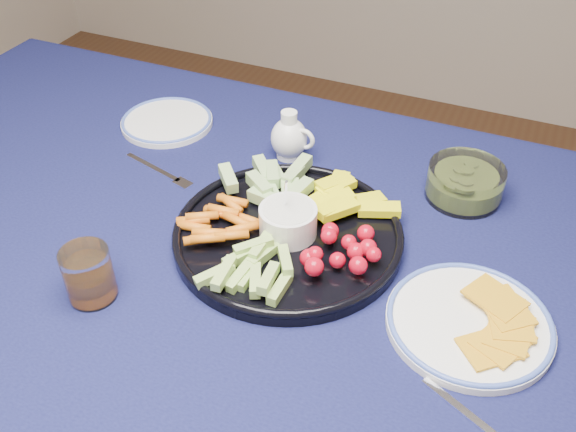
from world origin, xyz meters
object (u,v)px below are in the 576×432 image
at_px(cheese_plate, 470,321).
at_px(side_plate_extra, 167,121).
at_px(creamer_pitcher, 290,138).
at_px(juice_tumbler, 89,277).
at_px(dining_table, 240,317).
at_px(crudite_platter, 287,230).
at_px(pickle_bowl, 465,184).

height_order(cheese_plate, side_plate_extra, cheese_plate).
height_order(creamer_pitcher, juice_tumbler, creamer_pitcher).
bearing_deg(side_plate_extra, juice_tumbler, -70.90).
xyz_separation_m(dining_table, cheese_plate, (0.32, 0.04, 0.10)).
bearing_deg(side_plate_extra, crudite_platter, -32.07).
height_order(pickle_bowl, side_plate_extra, pickle_bowl).
bearing_deg(juice_tumbler, pickle_bowl, 45.46).
height_order(cheese_plate, juice_tumbler, juice_tumbler).
relative_size(juice_tumbler, side_plate_extra, 0.45).
bearing_deg(juice_tumbler, creamer_pitcher, 75.27).
xyz_separation_m(crudite_platter, juice_tumbler, (-0.20, -0.21, 0.01)).
distance_m(creamer_pitcher, side_plate_extra, 0.26).
distance_m(dining_table, pickle_bowl, 0.42).
distance_m(cheese_plate, side_plate_extra, 0.70).
bearing_deg(crudite_platter, dining_table, -109.32).
relative_size(dining_table, cheese_plate, 7.68).
distance_m(dining_table, cheese_plate, 0.34).
bearing_deg(dining_table, juice_tumbler, -145.43).
relative_size(dining_table, creamer_pitcher, 18.47).
height_order(pickle_bowl, cheese_plate, pickle_bowl).
bearing_deg(juice_tumbler, cheese_plate, 16.98).
relative_size(creamer_pitcher, pickle_bowl, 0.73).
relative_size(crudite_platter, creamer_pitcher, 3.85).
distance_m(dining_table, side_plate_extra, 0.46).
height_order(crudite_platter, side_plate_extra, crudite_platter).
height_order(dining_table, side_plate_extra, side_plate_extra).
xyz_separation_m(creamer_pitcher, pickle_bowl, (0.31, 0.00, -0.01)).
distance_m(juice_tumbler, side_plate_extra, 0.46).
bearing_deg(juice_tumbler, side_plate_extra, 109.10).
height_order(creamer_pitcher, cheese_plate, creamer_pitcher).
distance_m(dining_table, juice_tumbler, 0.23).
bearing_deg(crudite_platter, creamer_pitcher, 112.52).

